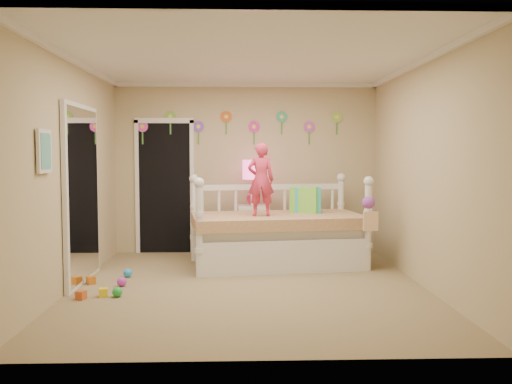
{
  "coord_description": "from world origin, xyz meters",
  "views": [
    {
      "loc": [
        -0.12,
        -6.19,
        1.52
      ],
      "look_at": [
        0.1,
        0.6,
        1.05
      ],
      "focal_mm": 38.43,
      "sensor_mm": 36.0,
      "label": 1
    }
  ],
  "objects_px": {
    "daybed": "(277,220)",
    "table_lamp": "(253,175)",
    "child": "(261,180)",
    "nightstand": "(253,230)"
  },
  "relations": [
    {
      "from": "child",
      "to": "table_lamp",
      "type": "distance_m",
      "value": 0.92
    },
    {
      "from": "daybed",
      "to": "table_lamp",
      "type": "bearing_deg",
      "value": 105.29
    },
    {
      "from": "daybed",
      "to": "child",
      "type": "distance_m",
      "value": 0.63
    },
    {
      "from": "daybed",
      "to": "nightstand",
      "type": "xyz_separation_m",
      "value": [
        -0.31,
        0.72,
        -0.25
      ]
    },
    {
      "from": "child",
      "to": "nightstand",
      "type": "xyz_separation_m",
      "value": [
        -0.08,
        0.91,
        -0.8
      ]
    },
    {
      "from": "nightstand",
      "to": "table_lamp",
      "type": "distance_m",
      "value": 0.83
    },
    {
      "from": "child",
      "to": "table_lamp",
      "type": "relative_size",
      "value": 1.43
    },
    {
      "from": "daybed",
      "to": "child",
      "type": "height_order",
      "value": "child"
    },
    {
      "from": "daybed",
      "to": "child",
      "type": "relative_size",
      "value": 2.4
    },
    {
      "from": "daybed",
      "to": "nightstand",
      "type": "relative_size",
      "value": 3.06
    }
  ]
}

